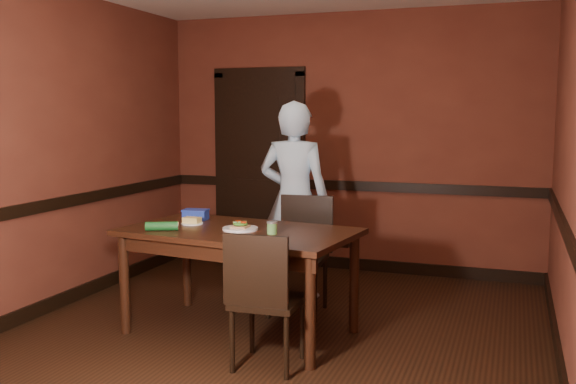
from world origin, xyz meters
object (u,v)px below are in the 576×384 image
Objects in this scene: sauce_jar at (272,228)px; chair_near at (268,298)px; cheese_saucer at (192,221)px; chair_far at (297,256)px; dining_table at (239,281)px; sandwich_plate at (240,227)px; person at (294,200)px; food_tub at (196,214)px.

chair_near is at bearing -72.47° from sauce_jar.
chair_near is at bearing -34.83° from cheese_saucer.
cheese_saucer is (-0.74, 0.18, -0.02)m from sauce_jar.
chair_far is 10.60× the size of sauce_jar.
sandwich_plate is at bearing -39.84° from dining_table.
sandwich_plate is at bearing -115.19° from chair_far.
person is (-0.37, 1.60, 0.43)m from chair_near.
sandwich_plate reaches higher than cheese_saucer.
sauce_jar is 0.42× the size of food_tub.
sauce_jar reaches higher than sandwich_plate.
chair_far is (0.26, 0.60, 0.08)m from dining_table.
dining_table is 0.61m from cheese_saucer.
food_tub is (-0.53, 0.30, 0.02)m from sandwich_plate.
food_tub is at bearing 109.98° from cheese_saucer.
cheese_saucer is 0.21m from food_tub.
chair_near reaches higher than sandwich_plate.
sandwich_plate is 2.89× the size of sauce_jar.
person reaches higher than cheese_saucer.
person is (0.07, 1.07, 0.48)m from dining_table.
cheese_saucer is (-0.87, 0.61, 0.36)m from chair_near.
person is 1.12m from cheese_saucer.
person is at bearing 87.56° from sandwich_plate.
chair_far is 4.45× the size of food_tub.
chair_far is 3.67× the size of sandwich_plate.
sauce_jar reaches higher than cheese_saucer.
person is 19.37× the size of sauce_jar.
cheese_saucer is at bearing 176.73° from dining_table.
sauce_jar is at bearing 99.80° from person.
person is 6.70× the size of sandwich_plate.
food_tub is at bearing 158.39° from dining_table.
chair_far is at bearing 74.01° from dining_table.
dining_table is at bearing -10.37° from cheese_saucer.
food_tub reaches higher than sandwich_plate.
sandwich_plate is at bearing -12.64° from cheese_saucer.
dining_table is 0.73m from food_tub.
chair_near is 3.45× the size of sandwich_plate.
dining_table is 0.66m from chair_far.
chair_near is 0.60m from sauce_jar.
person reaches higher than sauce_jar.
chair_near is 0.52× the size of person.
dining_table is at bearing -117.63° from chair_far.
person is at bearing 107.28° from chair_far.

